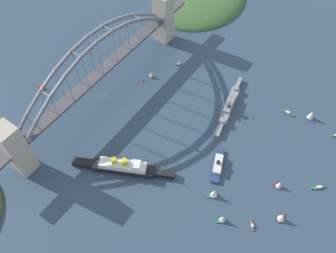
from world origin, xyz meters
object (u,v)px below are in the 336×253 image
small_boat_0 (223,219)px  ocean_liner (123,167)px  naval_cruiser (229,106)px  harbor_arch_bridge (99,73)px  harbor_ferry_steamer (218,165)px  small_boat_2 (282,217)px  small_boat_6 (279,185)px  small_boat_8 (151,74)px  channel_marker_buoy (142,81)px  small_boat_5 (179,62)px  small_boat_9 (311,115)px  seaplane_taxiing_near_bridge (40,87)px  small_boat_7 (252,225)px  small_boat_1 (214,193)px  small_boat_10 (318,187)px  small_boat_4 (288,113)px

small_boat_0 → ocean_liner: bearing=-83.7°
naval_cruiser → ocean_liner: bearing=-19.6°
harbor_arch_bridge → harbor_ferry_steamer: (5.23, 135.99, -28.03)m
naval_cruiser → small_boat_2: naval_cruiser is taller
small_boat_6 → naval_cruiser: bearing=-122.8°
small_boat_8 → channel_marker_buoy: (10.37, -3.56, -2.43)m
harbor_ferry_steamer → small_boat_5: harbor_ferry_steamer is taller
small_boat_2 → small_boat_9: small_boat_9 is taller
channel_marker_buoy → small_boat_5: bearing=157.7°
small_boat_0 → small_boat_2: bearing=126.8°
seaplane_taxiing_near_bridge → naval_cruiser: bearing=117.9°
small_boat_6 → small_boat_9: 83.50m
small_boat_7 → small_boat_9: small_boat_9 is taller
small_boat_1 → small_boat_7: (4.06, 37.96, -4.57)m
naval_cruiser → small_boat_8: 87.32m
naval_cruiser → small_boat_9: bearing=116.0°
small_boat_6 → small_boat_1: bearing=-46.1°
harbor_arch_bridge → small_boat_5: harbor_arch_bridge is taller
channel_marker_buoy → small_boat_10: bearing=87.3°
small_boat_0 → small_boat_2: small_boat_2 is taller
harbor_ferry_steamer → small_boat_4: size_ratio=2.75×
ocean_liner → small_boat_7: size_ratio=10.32×
naval_cruiser → small_boat_4: 57.30m
harbor_arch_bridge → small_boat_8: harbor_arch_bridge is taller
naval_cruiser → small_boat_6: bearing=57.2°
naval_cruiser → small_boat_9: (-33.87, 69.53, 2.23)m
ocean_liner → small_boat_7: ocean_liner is taller
small_boat_7 → channel_marker_buoy: (-70.61, -164.48, 0.37)m
ocean_liner → small_boat_2: ocean_liner is taller
naval_cruiser → seaplane_taxiing_near_bridge: (89.05, -168.34, -1.23)m
harbor_arch_bridge → naval_cruiser: harbor_arch_bridge is taller
small_boat_0 → small_boat_10: (-71.82, 51.25, -3.73)m
small_boat_6 → harbor_arch_bridge: bearing=-87.6°
small_boat_1 → small_boat_4: (-115.25, 13.97, -4.44)m
seaplane_taxiing_near_bridge → small_boat_9: size_ratio=0.81×
small_boat_0 → small_boat_10: small_boat_0 is taller
small_boat_5 → channel_marker_buoy: (41.92, -17.20, -2.25)m
harbor_arch_bridge → small_boat_8: size_ratio=35.78×
harbor_arch_bridge → naval_cruiser: (-57.16, 111.17, -27.35)m
ocean_liner → small_boat_5: (-133.21, -32.94, -1.85)m
harbor_arch_bridge → harbor_ferry_steamer: size_ratio=7.90×
small_boat_5 → naval_cruiser: bearing=74.3°
harbor_ferry_steamer → channel_marker_buoy: bearing=-109.6°
small_boat_9 → harbor_ferry_steamer: bearing=-24.9°
small_boat_1 → small_boat_8: size_ratio=1.53×
small_boat_8 → small_boat_9: size_ratio=0.64×
ocean_liner → small_boat_6: size_ratio=9.19×
small_boat_0 → small_boat_6: 58.01m
small_boat_6 → ocean_liner: bearing=-61.5°
small_boat_1 → small_boat_4: 116.18m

